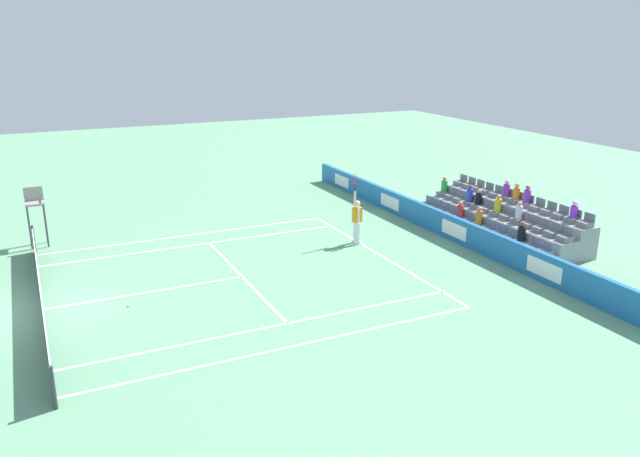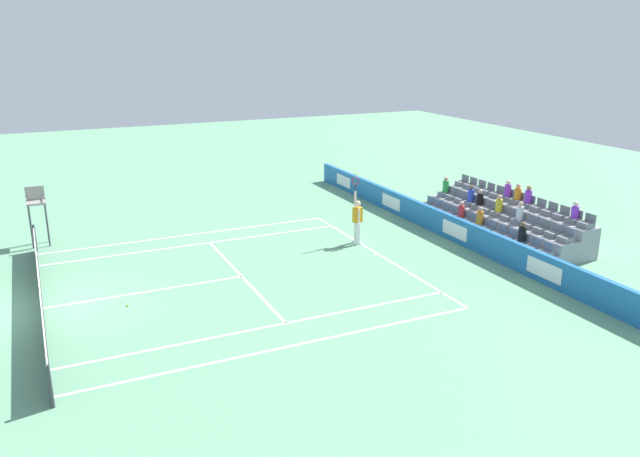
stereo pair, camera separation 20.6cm
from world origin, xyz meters
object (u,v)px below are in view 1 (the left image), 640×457
at_px(tennis_net, 41,295).
at_px(umpire_chair, 35,208).
at_px(loose_tennis_ball, 128,306).
at_px(tennis_player, 357,220).

xyz_separation_m(tennis_net, umpire_chair, (6.76, -0.21, 1.03)).
bearing_deg(loose_tennis_ball, tennis_player, -75.36).
distance_m(tennis_net, tennis_player, 11.87).
bearing_deg(tennis_player, tennis_net, 97.40).
height_order(tennis_player, loose_tennis_ball, tennis_player).
bearing_deg(tennis_player, umpire_chair, 65.64).
distance_m(tennis_net, loose_tennis_ball, 2.61).
distance_m(tennis_net, umpire_chair, 6.84).
bearing_deg(tennis_net, tennis_player, -82.60).
bearing_deg(tennis_net, umpire_chair, -1.79).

